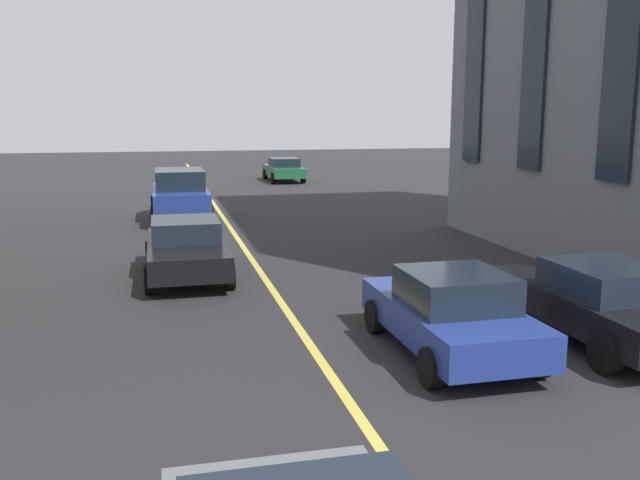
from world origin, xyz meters
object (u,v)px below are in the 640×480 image
(car_green_near, at_px, (284,169))
(car_blue_oncoming, at_px, (180,194))
(car_blue_far, at_px, (451,312))
(car_black_parked_a, at_px, (599,300))
(car_black_parked_b, at_px, (186,248))

(car_green_near, height_order, car_blue_oncoming, car_blue_oncoming)
(car_green_near, xyz_separation_m, car_blue_far, (-29.54, 2.78, -0.00))
(car_black_parked_a, bearing_deg, car_blue_far, 91.10)
(car_black_parked_a, bearing_deg, car_blue_oncoming, 22.68)
(car_black_parked_b, distance_m, car_black_parked_a, 9.30)
(car_blue_far, bearing_deg, car_black_parked_a, -88.90)
(car_black_parked_a, bearing_deg, car_green_near, 0.00)
(car_green_near, bearing_deg, car_black_parked_a, 180.00)
(car_green_near, relative_size, car_blue_far, 1.13)
(car_blue_oncoming, bearing_deg, car_black_parked_b, 178.75)
(car_black_parked_b, height_order, car_blue_far, car_blue_far)
(car_black_parked_b, height_order, car_black_parked_a, same)
(car_black_parked_b, distance_m, car_blue_oncoming, 9.07)
(car_black_parked_b, xyz_separation_m, car_blue_oncoming, (9.06, -0.20, 0.27))
(car_black_parked_a, height_order, car_blue_oncoming, car_blue_oncoming)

